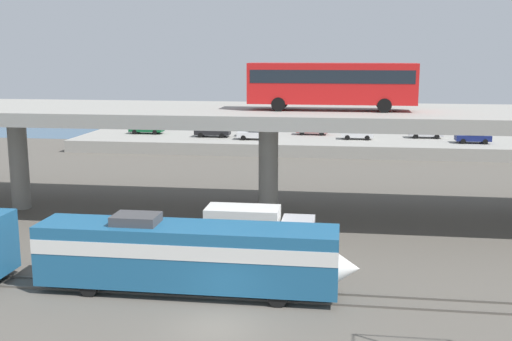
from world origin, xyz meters
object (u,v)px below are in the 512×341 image
(parked_car_1, at_px, (312,129))
(parked_car_3, at_px, (357,133))
(service_truck_west, at_px, (257,229))
(train_locomotive, at_px, (201,253))
(parked_car_7, at_px, (255,130))
(transit_bus_on_overpass, at_px, (332,82))
(parked_car_2, at_px, (213,131))
(parked_car_4, at_px, (425,132))
(parked_car_5, at_px, (473,137))
(parked_car_0, at_px, (256,134))
(parked_car_6, at_px, (147,128))

(parked_car_1, xyz_separation_m, parked_car_3, (6.01, -3.80, -0.00))
(parked_car_1, bearing_deg, service_truck_west, -91.14)
(train_locomotive, distance_m, parked_car_7, 51.83)
(transit_bus_on_overpass, relative_size, parked_car_2, 2.58)
(parked_car_4, bearing_deg, train_locomotive, -108.61)
(parked_car_1, relative_size, parked_car_2, 0.91)
(transit_bus_on_overpass, bearing_deg, parked_car_5, 63.70)
(transit_bus_on_overpass, bearing_deg, parked_car_2, 114.79)
(train_locomotive, distance_m, service_truck_west, 7.12)
(transit_bus_on_overpass, distance_m, parked_car_4, 40.61)
(transit_bus_on_overpass, distance_m, parked_car_1, 40.30)
(parked_car_0, bearing_deg, train_locomotive, 94.67)
(parked_car_6, bearing_deg, transit_bus_on_overpass, 124.91)
(train_locomotive, relative_size, parked_car_6, 3.67)
(service_truck_west, distance_m, parked_car_3, 44.17)
(train_locomotive, bearing_deg, parked_car_5, 64.71)
(parked_car_3, bearing_deg, parked_car_0, -170.60)
(parked_car_0, relative_size, parked_car_2, 1.00)
(parked_car_1, distance_m, parked_car_2, 13.51)
(train_locomotive, xyz_separation_m, parked_car_2, (-9.95, 50.12, 0.11))
(parked_car_7, bearing_deg, train_locomotive, 95.06)
(parked_car_0, height_order, parked_car_5, same)
(parked_car_4, height_order, parked_car_5, same)
(train_locomotive, xyz_separation_m, parked_car_0, (-3.94, 48.30, 0.11))
(train_locomotive, height_order, transit_bus_on_overpass, transit_bus_on_overpass)
(parked_car_1, xyz_separation_m, parked_car_2, (-12.88, -4.10, 0.00))
(parked_car_0, relative_size, parked_car_4, 1.08)
(service_truck_west, xyz_separation_m, parked_car_2, (-11.93, 43.30, 0.67))
(service_truck_west, distance_m, parked_car_6, 50.24)
(parked_car_6, bearing_deg, train_locomotive, 110.67)
(parked_car_1, xyz_separation_m, parked_car_4, (14.91, -1.24, 0.00))
(parked_car_3, bearing_deg, train_locomotive, -100.05)
(train_locomotive, bearing_deg, parked_car_6, 110.67)
(parked_car_4, xyz_separation_m, parked_car_5, (5.29, -4.05, -0.00))
(service_truck_west, distance_m, parked_car_4, 48.82)
(transit_bus_on_overpass, height_order, parked_car_5, transit_bus_on_overpass)
(parked_car_4, xyz_separation_m, parked_car_6, (-37.51, -0.84, 0.00))
(service_truck_west, height_order, parked_car_2, service_truck_west)
(parked_car_4, bearing_deg, service_truck_west, -108.96)
(train_locomotive, distance_m, parked_car_0, 48.46)
(parked_car_0, bearing_deg, parked_car_2, -16.89)
(train_locomotive, xyz_separation_m, parked_car_5, (23.12, 48.93, 0.11))
(train_locomotive, xyz_separation_m, parked_car_4, (17.84, 52.99, 0.11))
(parked_car_6, bearing_deg, parked_car_2, 168.23)
(parked_car_6, bearing_deg, parked_car_5, 175.70)
(parked_car_4, distance_m, parked_car_6, 37.52)
(parked_car_3, bearing_deg, parked_car_2, -179.06)
(parked_car_4, bearing_deg, parked_car_1, 175.24)
(parked_car_1, relative_size, parked_car_3, 1.05)
(parked_car_3, bearing_deg, transit_bus_on_overpass, -94.23)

